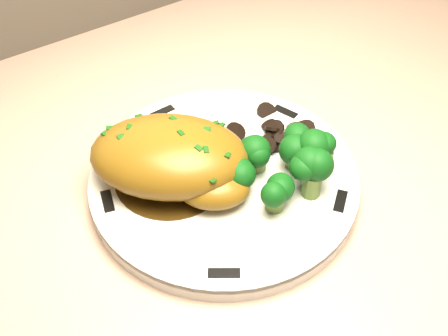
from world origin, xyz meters
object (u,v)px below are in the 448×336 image
plate (224,180)px  broccoli_florets (284,165)px  counter (355,236)px  chicken_breast (174,159)px

plate → broccoli_florets: bearing=-44.6°
counter → plate: counter is taller
plate → chicken_breast: 0.07m
counter → plate: size_ratio=6.99×
chicken_breast → counter: bearing=45.1°
counter → broccoli_florets: (-0.32, -0.12, 0.49)m
counter → broccoli_florets: bearing=-160.0°
counter → chicken_breast: 0.65m
chicken_breast → plate: bearing=13.6°
counter → broccoli_florets: 0.60m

